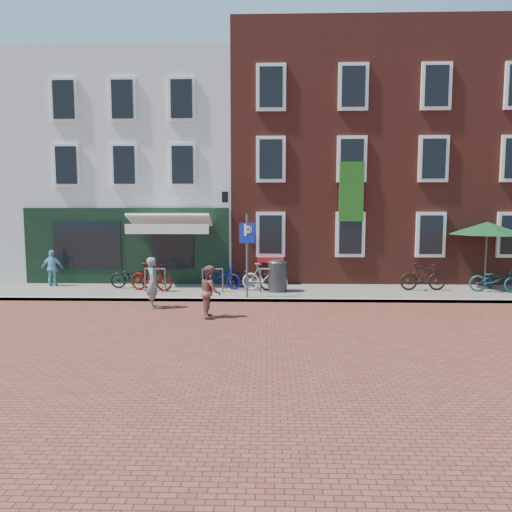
{
  "coord_description": "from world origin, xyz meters",
  "views": [
    {
      "loc": [
        0.44,
        -14.75,
        3.0
      ],
      "look_at": [
        -0.0,
        1.17,
        1.36
      ],
      "focal_mm": 32.86,
      "sensor_mm": 36.0,
      "label": 1
    }
  ],
  "objects_px": {
    "woman": "(153,283)",
    "bicycle_3": "(265,277)",
    "parasol": "(487,226)",
    "boy": "(210,291)",
    "bicycle_0": "(134,276)",
    "bicycle_1": "(151,277)",
    "bicycle_2": "(221,276)",
    "bicycle_4": "(253,277)",
    "cafe_person": "(52,268)",
    "bicycle_5": "(423,277)",
    "parking_sign": "(247,245)",
    "litter_bin": "(277,274)",
    "bicycle_6": "(495,280)"
  },
  "relations": [
    {
      "from": "parking_sign",
      "to": "bicycle_6",
      "type": "xyz_separation_m",
      "value": [
        8.52,
        1.2,
        -1.28
      ]
    },
    {
      "from": "parking_sign",
      "to": "woman",
      "type": "relative_size",
      "value": 1.77
    },
    {
      "from": "litter_bin",
      "to": "cafe_person",
      "type": "bearing_deg",
      "value": 173.78
    },
    {
      "from": "bicycle_2",
      "to": "bicycle_1",
      "type": "bearing_deg",
      "value": 129.69
    },
    {
      "from": "litter_bin",
      "to": "bicycle_4",
      "type": "relative_size",
      "value": 0.72
    },
    {
      "from": "boy",
      "to": "woman",
      "type": "bearing_deg",
      "value": 47.64
    },
    {
      "from": "woman",
      "to": "parasol",
      "type": "bearing_deg",
      "value": -88.72
    },
    {
      "from": "bicycle_2",
      "to": "bicycle_5",
      "type": "height_order",
      "value": "bicycle_5"
    },
    {
      "from": "litter_bin",
      "to": "woman",
      "type": "relative_size",
      "value": 0.79
    },
    {
      "from": "bicycle_3",
      "to": "bicycle_4",
      "type": "bearing_deg",
      "value": 54.68
    },
    {
      "from": "bicycle_0",
      "to": "parasol",
      "type": "bearing_deg",
      "value": -89.41
    },
    {
      "from": "cafe_person",
      "to": "woman",
      "type": "bearing_deg",
      "value": 142.06
    },
    {
      "from": "woman",
      "to": "bicycle_3",
      "type": "distance_m",
      "value": 4.12
    },
    {
      "from": "parasol",
      "to": "bicycle_5",
      "type": "xyz_separation_m",
      "value": [
        -2.39,
        -0.53,
        -1.77
      ]
    },
    {
      "from": "parking_sign",
      "to": "bicycle_4",
      "type": "relative_size",
      "value": 1.62
    },
    {
      "from": "woman",
      "to": "bicycle_5",
      "type": "bearing_deg",
      "value": -87.84
    },
    {
      "from": "boy",
      "to": "bicycle_4",
      "type": "relative_size",
      "value": 0.86
    },
    {
      "from": "cafe_person",
      "to": "boy",
      "type": "bearing_deg",
      "value": 143.22
    },
    {
      "from": "cafe_person",
      "to": "bicycle_2",
      "type": "relative_size",
      "value": 0.8
    },
    {
      "from": "boy",
      "to": "parasol",
      "type": "bearing_deg",
      "value": -76.11
    },
    {
      "from": "bicycle_0",
      "to": "bicycle_4",
      "type": "distance_m",
      "value": 4.33
    },
    {
      "from": "boy",
      "to": "bicycle_2",
      "type": "bearing_deg",
      "value": -8.92
    },
    {
      "from": "bicycle_3",
      "to": "bicycle_0",
      "type": "bearing_deg",
      "value": 95.41
    },
    {
      "from": "parasol",
      "to": "boy",
      "type": "xyz_separation_m",
      "value": [
        -9.43,
        -4.37,
        -1.64
      ]
    },
    {
      "from": "woman",
      "to": "bicycle_0",
      "type": "xyz_separation_m",
      "value": [
        -1.43,
        2.86,
        -0.23
      ]
    },
    {
      "from": "woman",
      "to": "bicycle_1",
      "type": "distance_m",
      "value": 2.44
    },
    {
      "from": "cafe_person",
      "to": "bicycle_5",
      "type": "height_order",
      "value": "cafe_person"
    },
    {
      "from": "cafe_person",
      "to": "bicycle_3",
      "type": "relative_size",
      "value": 0.83
    },
    {
      "from": "litter_bin",
      "to": "parking_sign",
      "type": "bearing_deg",
      "value": -131.07
    },
    {
      "from": "litter_bin",
      "to": "bicycle_6",
      "type": "relative_size",
      "value": 0.72
    },
    {
      "from": "cafe_person",
      "to": "bicycle_5",
      "type": "xyz_separation_m",
      "value": [
        13.49,
        -0.58,
        -0.18
      ]
    },
    {
      "from": "boy",
      "to": "cafe_person",
      "type": "bearing_deg",
      "value": 44.67
    },
    {
      "from": "boy",
      "to": "bicycle_0",
      "type": "distance_m",
      "value": 5.19
    },
    {
      "from": "bicycle_4",
      "to": "bicycle_0",
      "type": "bearing_deg",
      "value": 119.97
    },
    {
      "from": "parking_sign",
      "to": "cafe_person",
      "type": "relative_size",
      "value": 2.02
    },
    {
      "from": "bicycle_0",
      "to": "bicycle_6",
      "type": "bearing_deg",
      "value": -93.1
    },
    {
      "from": "bicycle_1",
      "to": "bicycle_3",
      "type": "height_order",
      "value": "same"
    },
    {
      "from": "bicycle_2",
      "to": "bicycle_4",
      "type": "bearing_deg",
      "value": -67.0
    },
    {
      "from": "woman",
      "to": "bicycle_0",
      "type": "distance_m",
      "value": 3.2
    },
    {
      "from": "cafe_person",
      "to": "bicycle_1",
      "type": "distance_m",
      "value": 4.04
    },
    {
      "from": "woman",
      "to": "bicycle_3",
      "type": "relative_size",
      "value": 0.95
    },
    {
      "from": "bicycle_0",
      "to": "bicycle_3",
      "type": "bearing_deg",
      "value": -96.31
    },
    {
      "from": "bicycle_0",
      "to": "woman",
      "type": "bearing_deg",
      "value": -154.54
    },
    {
      "from": "litter_bin",
      "to": "bicycle_3",
      "type": "height_order",
      "value": "litter_bin"
    },
    {
      "from": "bicycle_1",
      "to": "bicycle_5",
      "type": "height_order",
      "value": "same"
    },
    {
      "from": "bicycle_1",
      "to": "bicycle_2",
      "type": "distance_m",
      "value": 2.45
    },
    {
      "from": "bicycle_6",
      "to": "woman",
      "type": "bearing_deg",
      "value": 115.87
    },
    {
      "from": "litter_bin",
      "to": "bicycle_2",
      "type": "distance_m",
      "value": 2.13
    },
    {
      "from": "parasol",
      "to": "parking_sign",
      "type": "bearing_deg",
      "value": -166.69
    },
    {
      "from": "woman",
      "to": "bicycle_1",
      "type": "height_order",
      "value": "woman"
    }
  ]
}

